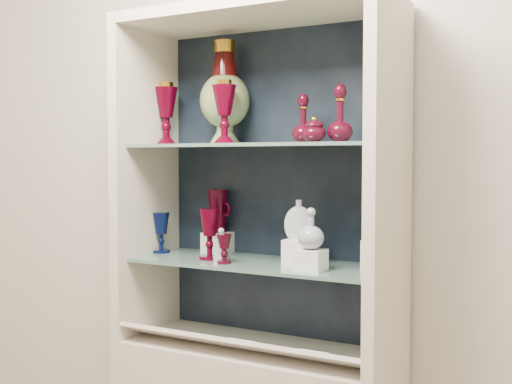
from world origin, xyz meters
The scene contains 28 objects.
wall_back centered at (0.00, 1.75, 1.40)m, with size 3.50×0.02×2.80m, color beige.
cabinet_back_panel centered at (0.00, 1.72, 1.32)m, with size 0.98×0.02×1.15m, color black.
cabinet_side_left centered at (-0.48, 1.53, 1.32)m, with size 0.04×0.40×1.15m, color beige.
cabinet_side_right centered at (0.48, 1.53, 1.32)m, with size 0.04×0.40×1.15m, color beige.
cabinet_top_cap centered at (0.00, 1.53, 1.92)m, with size 1.00×0.40×0.04m, color beige.
shelf_lower centered at (0.00, 1.55, 1.04)m, with size 0.92×0.34×0.01m, color slate.
shelf_upper centered at (0.00, 1.55, 1.46)m, with size 0.92×0.34×0.01m, color slate.
label_ledge centered at (0.00, 1.42, 0.78)m, with size 0.92×0.18×0.01m, color beige.
label_card_0 centered at (0.02, 1.42, 0.80)m, with size 0.10×0.07×0.00m, color white.
label_card_1 centered at (0.29, 1.42, 0.80)m, with size 0.10×0.07×0.00m, color white.
pedestal_lamp_left centered at (-0.44, 1.60, 1.59)m, with size 0.09×0.09×0.25m, color #4F0015, non-canonical shape.
pedestal_lamp_right centered at (-0.12, 1.51, 1.58)m, with size 0.09×0.09×0.23m, color #4F0015, non-canonical shape.
enamel_urn centered at (-0.19, 1.63, 1.67)m, with size 0.19×0.19×0.39m, color #0B3F11, non-canonical shape.
ruby_decanter_a centered at (0.30, 1.55, 1.58)m, with size 0.09×0.09×0.22m, color #470617, non-canonical shape.
ruby_decanter_b centered at (0.16, 1.59, 1.56)m, with size 0.08×0.08×0.18m, color #470617, non-canonical shape.
lidded_bowl centered at (0.23, 1.50, 1.51)m, with size 0.08×0.08×0.09m, color #470617, non-canonical shape.
cobalt_goblet centered at (-0.44, 1.56, 1.13)m, with size 0.07×0.07×0.16m, color #061038, non-canonical shape.
ruby_goblet_tall centered at (-0.18, 1.51, 1.14)m, with size 0.08×0.08×0.18m, color #4F0015, non-canonical shape.
ruby_goblet_small centered at (-0.09, 1.46, 1.10)m, with size 0.05×0.05×0.10m, color #470617, non-canonical shape.
riser_ruby_pitcher centered at (-0.24, 1.67, 1.09)m, with size 0.10×0.10×0.08m, color silver.
ruby_pitcher centered at (-0.24, 1.67, 1.21)m, with size 0.13×0.08×0.17m, color #4F0015, non-canonical shape.
clear_square_bottle centered at (-0.12, 1.49, 1.11)m, with size 0.04×0.04×0.12m, color #9199A6, non-canonical shape.
riser_flat_flask centered at (0.16, 1.54, 1.09)m, with size 0.09×0.09×0.09m, color silver.
flat_flask centered at (0.16, 1.54, 1.21)m, with size 0.10×0.04×0.14m, color silver, non-canonical shape.
riser_clear_round_decanter centered at (0.24, 1.47, 1.08)m, with size 0.09×0.09×0.07m, color silver.
clear_round_decanter centered at (0.24, 1.47, 1.19)m, with size 0.09×0.09×0.13m, color #9199A6, non-canonical shape.
riser_cameo_medallion centered at (0.42, 1.58, 1.10)m, with size 0.08×0.08×0.10m, color silver.
cameo_medallion centered at (0.42, 1.58, 1.22)m, with size 0.11×0.04×0.13m, color black, non-canonical shape.
Camera 1 is at (1.08, -0.45, 1.42)m, focal length 45.00 mm.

